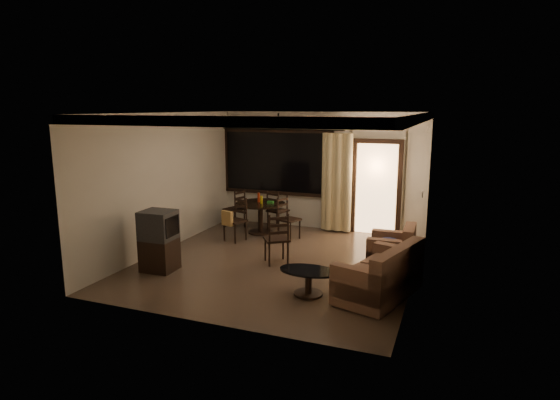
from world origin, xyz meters
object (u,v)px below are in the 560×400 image
at_px(armchair, 394,251).
at_px(side_chair, 277,248).
at_px(dining_table, 261,209).
at_px(sofa, 382,277).
at_px(tv_cabinet, 159,241).
at_px(dining_chair_west, 235,216).
at_px(dining_chair_south, 235,227).
at_px(coffee_table, 308,278).
at_px(dining_chair_north, 277,218).
at_px(dining_chair_east, 289,227).

xyz_separation_m(armchair, side_chair, (-2.11, -0.46, -0.04)).
distance_m(dining_table, side_chair, 2.22).
relative_size(dining_table, sofa, 0.66).
distance_m(tv_cabinet, armchair, 4.25).
relative_size(dining_chair_west, dining_chair_south, 1.00).
bearing_deg(armchair, dining_chair_west, 155.91).
distance_m(armchair, coffee_table, 2.02).
relative_size(dining_chair_north, coffee_table, 1.02).
distance_m(dining_table, dining_chair_east, 0.88).
bearing_deg(side_chair, dining_chair_west, -82.90).
bearing_deg(dining_chair_north, tv_cabinet, 93.17).
xyz_separation_m(sofa, armchair, (-0.01, 1.40, -0.00)).
xyz_separation_m(dining_table, coffee_table, (2.17, -3.13, -0.29)).
bearing_deg(tv_cabinet, dining_chair_east, 59.60).
relative_size(dining_table, dining_chair_north, 1.21).
height_order(dining_chair_east, dining_chair_south, same).
xyz_separation_m(dining_chair_south, side_chair, (1.41, -1.07, -0.01)).
distance_m(dining_chair_west, tv_cabinet, 3.28).
relative_size(dining_chair_east, tv_cabinet, 0.86).
relative_size(dining_chair_east, side_chair, 0.96).
bearing_deg(coffee_table, dining_chair_north, 118.28).
bearing_deg(sofa, dining_chair_west, 159.76).
relative_size(armchair, coffee_table, 0.87).
distance_m(sofa, armchair, 1.40).
bearing_deg(dining_table, dining_chair_north, 62.71).
distance_m(dining_chair_west, sofa, 5.10).
xyz_separation_m(dining_chair_north, sofa, (3.03, -3.29, 0.05)).
xyz_separation_m(dining_chair_south, tv_cabinet, (-0.41, -2.19, 0.25)).
relative_size(dining_chair_north, side_chair, 0.96).
bearing_deg(dining_chair_north, dining_chair_south, 86.40).
distance_m(dining_table, dining_chair_south, 0.90).
bearing_deg(dining_chair_north, dining_chair_west, 29.41).
bearing_deg(armchair, sofa, -91.31).
bearing_deg(dining_chair_north, armchair, 165.98).
distance_m(dining_table, tv_cabinet, 3.08).
distance_m(dining_chair_north, coffee_table, 4.08).
height_order(dining_chair_south, sofa, dining_chair_south).
xyz_separation_m(dining_table, side_chair, (1.15, -1.89, -0.28)).
relative_size(dining_chair_west, armchair, 1.16).
height_order(tv_cabinet, armchair, tv_cabinet).
relative_size(dining_table, dining_chair_west, 1.21).
bearing_deg(dining_table, armchair, -23.55).
bearing_deg(dining_chair_east, dining_chair_west, 90.00).
height_order(dining_chair_south, coffee_table, dining_chair_south).
relative_size(dining_table, side_chair, 1.17).
relative_size(dining_chair_south, sofa, 0.55).
xyz_separation_m(tv_cabinet, armchair, (3.94, 1.59, -0.22)).
xyz_separation_m(dining_chair_west, side_chair, (1.95, -2.14, 0.01)).
relative_size(dining_chair_north, armchair, 1.16).
height_order(dining_chair_east, coffee_table, dining_chair_east).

